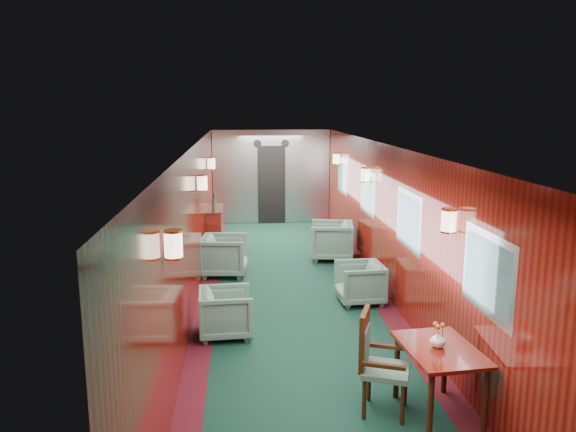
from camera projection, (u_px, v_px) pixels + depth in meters
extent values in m
plane|color=black|center=(293.00, 299.00, 8.82)|extent=(12.00, 12.00, 0.00)
cube|color=white|center=(294.00, 150.00, 8.37)|extent=(3.00, 12.00, 0.10)
cube|color=white|center=(294.00, 149.00, 8.37)|extent=(1.20, 12.00, 0.06)
cube|color=#62140D|center=(271.00, 176.00, 14.45)|extent=(3.00, 0.10, 2.40)
cube|color=#62140D|center=(195.00, 227.00, 8.46)|extent=(0.10, 12.00, 2.40)
cube|color=#62140D|center=(389.00, 223.00, 8.72)|extent=(0.10, 12.00, 2.40)
cube|color=#380B13|center=(207.00, 302.00, 8.71)|extent=(0.30, 12.00, 0.01)
cube|color=#380B13|center=(377.00, 297.00, 8.94)|extent=(0.30, 12.00, 0.01)
cube|color=#AEB0B5|center=(271.00, 177.00, 14.38)|extent=(2.98, 0.12, 2.38)
cube|color=black|center=(272.00, 185.00, 14.34)|extent=(0.70, 0.06, 2.00)
cylinder|color=black|center=(257.00, 144.00, 14.11)|extent=(0.20, 0.04, 0.20)
cylinder|color=black|center=(285.00, 143.00, 14.17)|extent=(0.20, 0.04, 0.20)
cube|color=#AFB2B6|center=(487.00, 274.00, 5.25)|extent=(0.02, 1.10, 0.80)
cube|color=#496C6E|center=(487.00, 274.00, 5.25)|extent=(0.01, 0.96, 0.66)
cube|color=#AFB2B6|center=(408.00, 220.00, 7.69)|extent=(0.02, 1.10, 0.80)
cube|color=#496C6E|center=(408.00, 220.00, 7.69)|extent=(0.01, 0.96, 0.66)
cube|color=#AFB2B6|center=(367.00, 193.00, 10.13)|extent=(0.02, 1.10, 0.80)
cube|color=#496C6E|center=(367.00, 193.00, 10.13)|extent=(0.01, 0.96, 0.66)
cube|color=#AFB2B6|center=(342.00, 176.00, 12.58)|extent=(0.02, 1.10, 0.80)
cube|color=#496C6E|center=(342.00, 176.00, 12.58)|extent=(0.01, 0.96, 0.66)
cylinder|color=#FFEDC6|center=(173.00, 244.00, 4.94)|extent=(0.16, 0.16, 0.24)
cylinder|color=gold|center=(174.00, 258.00, 4.96)|extent=(0.17, 0.17, 0.02)
cylinder|color=#FFEDC6|center=(449.00, 221.00, 5.95)|extent=(0.16, 0.16, 0.24)
cylinder|color=gold|center=(448.00, 232.00, 5.98)|extent=(0.17, 0.17, 0.02)
cylinder|color=#FFEDC6|center=(202.00, 183.00, 8.84)|extent=(0.16, 0.16, 0.24)
cylinder|color=gold|center=(202.00, 190.00, 8.87)|extent=(0.17, 0.17, 0.02)
cylinder|color=#FFEDC6|center=(366.00, 175.00, 9.86)|extent=(0.16, 0.16, 0.24)
cylinder|color=gold|center=(365.00, 181.00, 9.89)|extent=(0.17, 0.17, 0.02)
cylinder|color=#FFEDC6|center=(211.00, 163.00, 11.78)|extent=(0.16, 0.16, 0.24)
cylinder|color=gold|center=(211.00, 169.00, 11.80)|extent=(0.17, 0.17, 0.02)
cylinder|color=#FFEDC6|center=(336.00, 159.00, 12.79)|extent=(0.16, 0.16, 0.24)
cylinder|color=gold|center=(336.00, 164.00, 12.82)|extent=(0.17, 0.17, 0.02)
cube|color=#62140D|center=(440.00, 349.00, 5.39)|extent=(0.75, 1.01, 0.04)
cylinder|color=#361C0C|center=(430.00, 408.00, 5.02)|extent=(0.06, 0.06, 0.68)
cylinder|color=#361C0C|center=(485.00, 403.00, 5.11)|extent=(0.06, 0.06, 0.68)
cylinder|color=#361C0C|center=(397.00, 367.00, 5.81)|extent=(0.06, 0.06, 0.68)
cylinder|color=#361C0C|center=(445.00, 363.00, 5.90)|extent=(0.06, 0.06, 0.68)
cube|color=#1E473D|center=(386.00, 370.00, 5.51)|extent=(0.57, 0.57, 0.06)
cube|color=#361C0C|center=(364.00, 339.00, 5.51)|extent=(0.19, 0.40, 0.58)
cube|color=#1E473D|center=(367.00, 344.00, 5.51)|extent=(0.13, 0.30, 0.35)
cube|color=#361C0C|center=(384.00, 366.00, 5.27)|extent=(0.40, 0.19, 0.04)
cube|color=#361C0C|center=(389.00, 347.00, 5.69)|extent=(0.40, 0.19, 0.04)
cylinder|color=#361C0C|center=(364.00, 399.00, 5.43)|extent=(0.04, 0.04, 0.41)
cylinder|color=#361C0C|center=(403.00, 405.00, 5.33)|extent=(0.04, 0.04, 0.41)
cylinder|color=#361C0C|center=(369.00, 382.00, 5.78)|extent=(0.04, 0.04, 0.41)
cylinder|color=#361C0C|center=(405.00, 386.00, 5.68)|extent=(0.04, 0.04, 0.41)
cube|color=#62140D|center=(214.00, 232.00, 11.29)|extent=(0.33, 1.08, 0.98)
cube|color=#361C0C|center=(214.00, 208.00, 11.19)|extent=(0.35, 1.10, 0.02)
cylinder|color=#20412B|center=(214.00, 205.00, 10.90)|extent=(0.07, 0.07, 0.22)
cylinder|color=#20412B|center=(215.00, 200.00, 11.27)|extent=(0.06, 0.06, 0.28)
cylinder|color=gold|center=(215.00, 201.00, 11.49)|extent=(0.08, 0.08, 0.18)
imported|color=silver|center=(438.00, 339.00, 5.39)|extent=(0.20, 0.20, 0.16)
imported|color=#1E473D|center=(226.00, 313.00, 7.39)|extent=(0.74, 0.72, 0.63)
imported|color=#1E473D|center=(225.00, 255.00, 10.03)|extent=(0.87, 0.85, 0.73)
imported|color=#1E473D|center=(360.00, 283.00, 8.63)|extent=(0.73, 0.71, 0.63)
imported|color=#1E473D|center=(331.00, 241.00, 11.06)|extent=(0.94, 0.92, 0.75)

